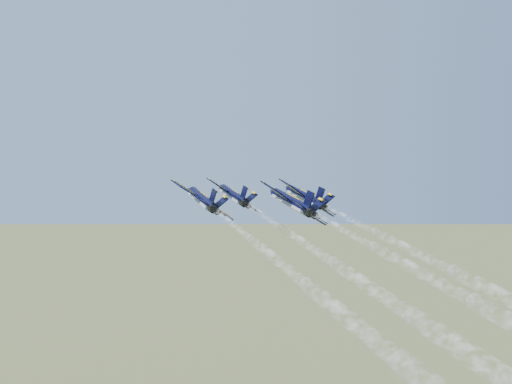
{
  "coord_description": "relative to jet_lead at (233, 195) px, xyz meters",
  "views": [
    {
      "loc": [
        -7.71,
        -100.67,
        100.68
      ],
      "look_at": [
        3.5,
        3.15,
        96.05
      ],
      "focal_mm": 40.0,
      "sensor_mm": 36.0,
      "label": 1
    }
  ],
  "objects": [
    {
      "name": "jet_lead",
      "position": [
        0.0,
        0.0,
        0.0
      ],
      "size": [
        10.93,
        17.26,
        7.29
      ],
      "rotation": [
        0.0,
        0.59,
        0.31
      ],
      "color": "black"
    },
    {
      "name": "smoke_trail_left",
      "position": [
        10.01,
        -63.84,
        0.03
      ],
      "size": [
        23.48,
        67.22,
        2.95
      ],
      "rotation": [
        0.0,
        0.59,
        0.31
      ],
      "color": "white"
    },
    {
      "name": "smoke_trail_lead",
      "position": [
        16.3,
        -50.45,
        0.03
      ],
      "size": [
        23.48,
        67.22,
        2.95
      ],
      "rotation": [
        0.0,
        0.59,
        0.31
      ],
      "color": "white"
    },
    {
      "name": "jet_right",
      "position": [
        13.0,
        -7.4,
        0.0
      ],
      "size": [
        10.93,
        17.26,
        7.29
      ],
      "rotation": [
        0.0,
        0.59,
        0.31
      ],
      "color": "black"
    },
    {
      "name": "jet_left",
      "position": [
        -6.29,
        -13.39,
        0.0
      ],
      "size": [
        10.93,
        17.26,
        7.29
      ],
      "rotation": [
        0.0,
        0.59,
        0.31
      ],
      "color": "black"
    },
    {
      "name": "jet_slot",
      "position": [
        7.86,
        -22.64,
        0.0
      ],
      "size": [
        10.93,
        17.26,
        7.29
      ],
      "rotation": [
        0.0,
        0.59,
        0.31
      ],
      "color": "black"
    }
  ]
}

